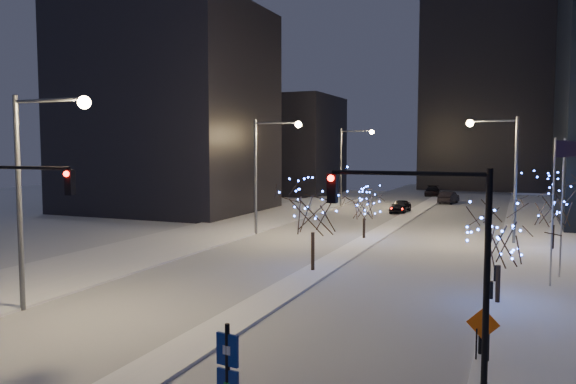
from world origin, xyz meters
The scene contains 24 objects.
ground centered at (0.00, 0.00, 0.00)m, with size 160.00×160.00×0.00m, color silver.
road centered at (0.00, 35.00, 0.01)m, with size 20.00×130.00×0.02m, color #A0A4AE.
median centered at (0.00, 30.00, 0.07)m, with size 2.00×80.00×0.15m, color white.
west_sidewalk centered at (-14.00, 20.00, 0.07)m, with size 8.00×90.00×0.15m, color white.
filler_west_near centered at (-28.00, 40.00, 12.00)m, with size 22.00×18.00×24.00m, color black.
filler_west_far centered at (-26.00, 70.00, 8.00)m, with size 18.00×16.00×16.00m, color black.
horizon_block centered at (6.00, 92.00, 21.00)m, with size 24.00×14.00×42.00m, color black.
street_lamp_w_near centered at (-8.94, 2.00, 6.50)m, with size 4.40×0.56×10.00m.
street_lamp_w_mid centered at (-8.94, 27.00, 6.50)m, with size 4.40×0.56×10.00m.
street_lamp_w_far centered at (-8.94, 52.00, 6.50)m, with size 4.40×0.56×10.00m.
street_lamp_east centered at (10.08, 30.00, 6.45)m, with size 3.90×0.56×10.00m.
traffic_signal_west centered at (-8.44, 0.00, 4.76)m, with size 5.26×0.43×7.00m.
traffic_signal_east centered at (8.94, 1.00, 4.76)m, with size 5.26×0.43×7.00m.
flagpoles centered at (13.37, 17.25, 4.80)m, with size 1.35×2.60×8.00m.
bollards centered at (10.20, 10.00, 0.60)m, with size 0.16×12.16×0.90m.
car_near centered at (-1.50, 48.04, 0.77)m, with size 1.82×4.52×1.54m, color black.
car_mid centered at (2.33, 61.87, 0.81)m, with size 1.72×4.94×1.63m, color black.
car_far centered at (-1.50, 73.23, 0.76)m, with size 2.14×5.26×1.53m, color black.
holiday_tree_median_near centered at (-0.23, 14.82, 4.16)m, with size 5.86×5.86×6.06m.
holiday_tree_median_far centered at (-0.50, 27.90, 2.97)m, with size 3.90×3.90×4.25m.
holiday_tree_plaza_near centered at (10.50, 11.51, 3.31)m, with size 4.27×4.27×4.80m.
holiday_tree_plaza_far centered at (13.68, 28.48, 3.66)m, with size 5.45×5.45×5.62m.
wayfinding_sign centered at (5.00, -5.48, 2.10)m, with size 0.61×0.16×3.43m.
construction_sign centered at (10.30, 3.37, 1.28)m, with size 1.14×0.09×1.88m.
Camera 1 is at (11.37, -17.01, 7.62)m, focal length 35.00 mm.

